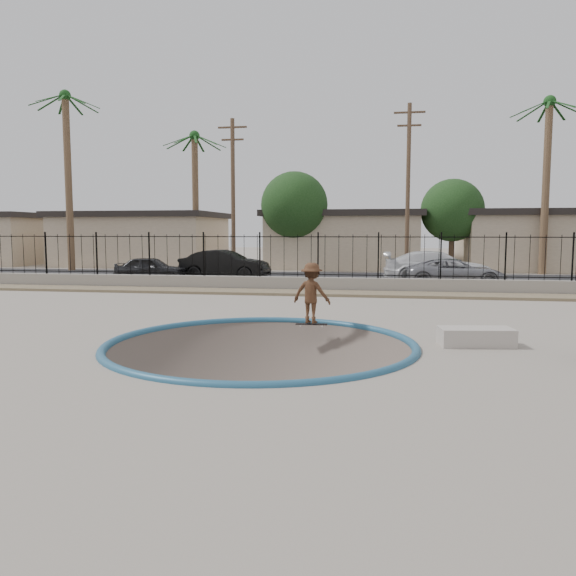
% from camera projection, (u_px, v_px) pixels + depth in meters
% --- Properties ---
extents(ground, '(120.00, 120.00, 2.20)m').
position_uv_depth(ground, '(322.00, 312.00, 25.46)').
color(ground, gray).
rests_on(ground, ground).
extents(bowl_pit, '(6.84, 6.84, 1.80)m').
position_uv_depth(bowl_pit, '(261.00, 345.00, 12.59)').
color(bowl_pit, '#534A40').
rests_on(bowl_pit, ground).
extents(coping_ring, '(7.04, 7.04, 0.20)m').
position_uv_depth(coping_ring, '(261.00, 345.00, 12.59)').
color(coping_ring, '#235574').
rests_on(coping_ring, ground).
extents(rock_strip, '(42.00, 1.60, 0.11)m').
position_uv_depth(rock_strip, '(315.00, 293.00, 22.59)').
color(rock_strip, '#8C7C5B').
rests_on(rock_strip, ground).
extents(retaining_wall, '(42.00, 0.45, 0.60)m').
position_uv_depth(retaining_wall, '(318.00, 284.00, 23.65)').
color(retaining_wall, gray).
rests_on(retaining_wall, ground).
extents(fence, '(40.00, 0.04, 1.80)m').
position_uv_depth(fence, '(318.00, 256.00, 23.53)').
color(fence, black).
rests_on(fence, retaining_wall).
extents(street, '(90.00, 8.00, 0.04)m').
position_uv_depth(street, '(332.00, 278.00, 30.25)').
color(street, black).
rests_on(street, ground).
extents(house_west, '(11.60, 8.60, 3.90)m').
position_uv_depth(house_west, '(143.00, 239.00, 41.85)').
color(house_west, tan).
rests_on(house_west, ground).
extents(house_center, '(10.60, 8.60, 3.90)m').
position_uv_depth(house_center, '(344.00, 239.00, 39.37)').
color(house_center, tan).
rests_on(house_center, ground).
extents(house_east, '(12.60, 8.60, 3.90)m').
position_uv_depth(house_east, '(556.00, 240.00, 37.06)').
color(house_east, tan).
rests_on(house_east, ground).
extents(palm_left, '(2.30, 2.30, 11.30)m').
position_uv_depth(palm_left, '(67.00, 144.00, 35.19)').
color(palm_left, brown).
rests_on(palm_left, ground).
extents(palm_mid, '(2.30, 2.30, 9.30)m').
position_uv_depth(palm_mid, '(195.00, 170.00, 38.09)').
color(palm_mid, brown).
rests_on(palm_mid, ground).
extents(palm_right, '(2.30, 2.30, 10.30)m').
position_uv_depth(palm_right, '(548.00, 148.00, 32.43)').
color(palm_right, brown).
rests_on(palm_right, ground).
extents(utility_pole_left, '(1.70, 0.24, 9.00)m').
position_uv_depth(utility_pole_left, '(233.00, 194.00, 32.73)').
color(utility_pole_left, '#473323').
rests_on(utility_pole_left, ground).
extents(utility_pole_mid, '(1.70, 0.24, 9.50)m').
position_uv_depth(utility_pole_mid, '(408.00, 187.00, 31.05)').
color(utility_pole_mid, '#473323').
rests_on(utility_pole_mid, ground).
extents(street_tree_left, '(4.32, 4.32, 6.36)m').
position_uv_depth(street_tree_left, '(294.00, 205.00, 36.21)').
color(street_tree_left, '#473323').
rests_on(street_tree_left, ground).
extents(street_tree_mid, '(3.96, 3.96, 5.83)m').
position_uv_depth(street_tree_mid, '(452.00, 210.00, 35.57)').
color(street_tree_mid, '#473323').
rests_on(street_tree_mid, ground).
extents(skater, '(1.16, 0.85, 1.61)m').
position_uv_depth(skater, '(312.00, 297.00, 14.93)').
color(skater, brown).
rests_on(skater, ground).
extents(skateboard, '(0.86, 0.26, 0.07)m').
position_uv_depth(skateboard, '(311.00, 324.00, 15.00)').
color(skateboard, black).
rests_on(skateboard, ground).
extents(concrete_ledge, '(1.68, 0.92, 0.40)m').
position_uv_depth(concrete_ledge, '(476.00, 337.00, 12.48)').
color(concrete_ledge, '#AEA49A').
rests_on(concrete_ledge, ground).
extents(car_a, '(3.66, 1.62, 1.23)m').
position_uv_depth(car_a, '(151.00, 269.00, 28.40)').
color(car_a, black).
rests_on(car_a, street).
extents(car_b, '(4.71, 1.90, 1.52)m').
position_uv_depth(car_b, '(225.00, 265.00, 29.10)').
color(car_b, black).
rests_on(car_b, street).
extents(car_c, '(5.27, 2.18, 1.53)m').
position_uv_depth(car_c, '(438.00, 267.00, 27.33)').
color(car_c, silver).
rests_on(car_c, street).
extents(car_d, '(4.53, 2.19, 1.24)m').
position_uv_depth(car_d, '(456.00, 272.00, 25.66)').
color(car_d, gray).
rests_on(car_d, street).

